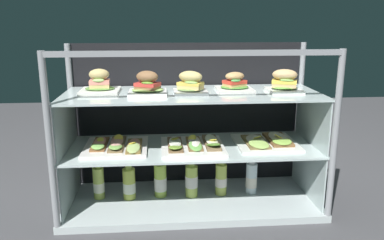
% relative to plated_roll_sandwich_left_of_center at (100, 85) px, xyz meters
% --- Properties ---
extents(ground_plane, '(6.00, 6.00, 0.02)m').
position_rel_plated_roll_sandwich_left_of_center_xyz_m(ground_plane, '(0.49, -0.05, -0.71)').
color(ground_plane, '#424245').
rests_on(ground_plane, ground).
extents(case_base_deck, '(1.43, 0.55, 0.04)m').
position_rel_plated_roll_sandwich_left_of_center_xyz_m(case_base_deck, '(0.49, -0.05, -0.68)').
color(case_base_deck, '#B1BCBD').
rests_on(case_base_deck, ground).
extents(case_frame, '(1.43, 0.55, 0.91)m').
position_rel_plated_roll_sandwich_left_of_center_xyz_m(case_frame, '(0.49, 0.11, -0.20)').
color(case_frame, gray).
rests_on(case_frame, ground).
extents(riser_lower_tier, '(1.36, 0.49, 0.30)m').
position_rel_plated_roll_sandwich_left_of_center_xyz_m(riser_lower_tier, '(0.49, -0.05, -0.51)').
color(riser_lower_tier, silver).
rests_on(riser_lower_tier, case_base_deck).
extents(shelf_lower_glass, '(1.38, 0.50, 0.01)m').
position_rel_plated_roll_sandwich_left_of_center_xyz_m(shelf_lower_glass, '(0.49, -0.05, -0.35)').
color(shelf_lower_glass, silver).
rests_on(shelf_lower_glass, riser_lower_tier).
extents(riser_upper_tier, '(1.36, 0.49, 0.29)m').
position_rel_plated_roll_sandwich_left_of_center_xyz_m(riser_upper_tier, '(0.49, -0.05, -0.20)').
color(riser_upper_tier, silver).
rests_on(riser_upper_tier, shelf_lower_glass).
extents(shelf_upper_glass, '(1.38, 0.50, 0.01)m').
position_rel_plated_roll_sandwich_left_of_center_xyz_m(shelf_upper_glass, '(0.49, -0.05, -0.05)').
color(shelf_upper_glass, silver).
rests_on(shelf_upper_glass, riser_upper_tier).
extents(plated_roll_sandwich_left_of_center, '(0.20, 0.20, 0.13)m').
position_rel_plated_roll_sandwich_left_of_center_xyz_m(plated_roll_sandwich_left_of_center, '(0.00, 0.00, 0.00)').
color(plated_roll_sandwich_left_of_center, white).
rests_on(plated_roll_sandwich_left_of_center, shelf_upper_glass).
extents(plated_roll_sandwich_mid_left, '(0.20, 0.20, 0.12)m').
position_rel_plated_roll_sandwich_left_of_center_xyz_m(plated_roll_sandwich_mid_left, '(0.26, -0.07, 0.00)').
color(plated_roll_sandwich_mid_left, white).
rests_on(plated_roll_sandwich_mid_left, shelf_upper_glass).
extents(plated_roll_sandwich_far_right, '(0.18, 0.18, 0.12)m').
position_rel_plated_roll_sandwich_left_of_center_xyz_m(plated_roll_sandwich_far_right, '(0.48, -0.06, 0.00)').
color(plated_roll_sandwich_far_right, white).
rests_on(plated_roll_sandwich_far_right, shelf_upper_glass).
extents(plated_roll_sandwich_right_of_center, '(0.20, 0.20, 0.10)m').
position_rel_plated_roll_sandwich_left_of_center_xyz_m(plated_roll_sandwich_right_of_center, '(0.73, -0.00, -0.01)').
color(plated_roll_sandwich_right_of_center, white).
rests_on(plated_roll_sandwich_right_of_center, shelf_upper_glass).
extents(plated_roll_sandwich_mid_right, '(0.18, 0.18, 0.12)m').
position_rel_plated_roll_sandwich_left_of_center_xyz_m(plated_roll_sandwich_mid_right, '(0.99, -0.07, 0.01)').
color(plated_roll_sandwich_mid_right, white).
rests_on(plated_roll_sandwich_mid_right, shelf_upper_glass).
extents(open_sandwich_tray_right_of_center, '(0.34, 0.35, 0.06)m').
position_rel_plated_roll_sandwich_left_of_center_xyz_m(open_sandwich_tray_right_of_center, '(0.08, -0.06, -0.33)').
color(open_sandwich_tray_right_of_center, white).
rests_on(open_sandwich_tray_right_of_center, shelf_lower_glass).
extents(open_sandwich_tray_center, '(0.34, 0.35, 0.06)m').
position_rel_plated_roll_sandwich_left_of_center_xyz_m(open_sandwich_tray_center, '(0.50, -0.09, -0.33)').
color(open_sandwich_tray_center, white).
rests_on(open_sandwich_tray_center, shelf_lower_glass).
extents(open_sandwich_tray_mid_right, '(0.34, 0.35, 0.06)m').
position_rel_plated_roll_sandwich_left_of_center_xyz_m(open_sandwich_tray_mid_right, '(0.92, -0.05, -0.33)').
color(open_sandwich_tray_mid_right, white).
rests_on(open_sandwich_tray_mid_right, shelf_lower_glass).
extents(juice_bottle_back_left, '(0.06, 0.06, 0.23)m').
position_rel_plated_roll_sandwich_left_of_center_xyz_m(juice_bottle_back_left, '(-0.04, 0.00, -0.57)').
color(juice_bottle_back_left, '#B6CB55').
rests_on(juice_bottle_back_left, case_base_deck).
extents(juice_bottle_back_right, '(0.07, 0.07, 0.22)m').
position_rel_plated_roll_sandwich_left_of_center_xyz_m(juice_bottle_back_right, '(0.14, -0.02, -0.57)').
color(juice_bottle_back_right, '#BCCB4C').
rests_on(juice_bottle_back_right, case_base_deck).
extents(juice_bottle_near_post, '(0.07, 0.07, 0.25)m').
position_rel_plated_roll_sandwich_left_of_center_xyz_m(juice_bottle_near_post, '(0.31, -0.00, -0.56)').
color(juice_bottle_near_post, '#AED04A').
rests_on(juice_bottle_near_post, case_base_deck).
extents(juice_bottle_back_center, '(0.07, 0.07, 0.23)m').
position_rel_plated_roll_sandwich_left_of_center_xyz_m(juice_bottle_back_center, '(0.49, -0.02, -0.56)').
color(juice_bottle_back_center, '#B7CD53').
rests_on(juice_bottle_back_center, case_base_deck).
extents(juice_bottle_tucked_behind, '(0.07, 0.07, 0.24)m').
position_rel_plated_roll_sandwich_left_of_center_xyz_m(juice_bottle_tucked_behind, '(0.67, -0.01, -0.56)').
color(juice_bottle_tucked_behind, '#B9C951').
rests_on(juice_bottle_tucked_behind, case_base_deck).
extents(juice_bottle_front_second, '(0.07, 0.07, 0.22)m').
position_rel_plated_roll_sandwich_left_of_center_xyz_m(juice_bottle_front_second, '(0.85, 0.00, -0.57)').
color(juice_bottle_front_second, white).
rests_on(juice_bottle_front_second, case_base_deck).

